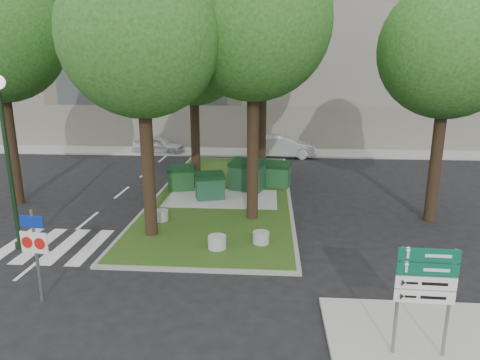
# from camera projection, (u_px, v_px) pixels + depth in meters

# --- Properties ---
(ground) EXTENTS (120.00, 120.00, 0.00)m
(ground) POSITION_uv_depth(u_px,v_px,m) (179.00, 270.00, 12.75)
(ground) COLOR black
(ground) RESTS_ON ground
(median_island) EXTENTS (6.00, 16.00, 0.12)m
(median_island) POSITION_uv_depth(u_px,v_px,m) (224.00, 193.00, 20.42)
(median_island) COLOR #244212
(median_island) RESTS_ON ground
(median_kerb) EXTENTS (6.30, 16.30, 0.10)m
(median_kerb) POSITION_uv_depth(u_px,v_px,m) (224.00, 193.00, 20.43)
(median_kerb) COLOR gray
(median_kerb) RESTS_ON ground
(sidewalk_corner) EXTENTS (5.00, 4.00, 0.12)m
(sidewalk_corner) POSITION_uv_depth(u_px,v_px,m) (451.00, 354.00, 8.91)
(sidewalk_corner) COLOR #999993
(sidewalk_corner) RESTS_ON ground
(building_sidewalk) EXTENTS (42.00, 3.00, 0.12)m
(building_sidewalk) POSITION_uv_depth(u_px,v_px,m) (233.00, 152.00, 30.59)
(building_sidewalk) COLOR #999993
(building_sidewalk) RESTS_ON ground
(zebra_crossing) EXTENTS (5.00, 3.00, 0.01)m
(zebra_crossing) POSITION_uv_depth(u_px,v_px,m) (79.00, 246.00, 14.46)
(zebra_crossing) COLOR silver
(zebra_crossing) RESTS_ON ground
(apartment_building) EXTENTS (41.00, 12.00, 16.00)m
(apartment_building) POSITION_uv_depth(u_px,v_px,m) (240.00, 42.00, 35.83)
(apartment_building) COLOR #C5B493
(apartment_building) RESTS_ON ground
(tree_median_near_left) EXTENTS (5.20, 5.20, 10.53)m
(tree_median_near_left) POSITION_uv_depth(u_px,v_px,m) (143.00, 20.00, 13.48)
(tree_median_near_left) COLOR black
(tree_median_near_left) RESTS_ON ground
(tree_median_near_right) EXTENTS (5.60, 5.60, 11.46)m
(tree_median_near_right) POSITION_uv_depth(u_px,v_px,m) (256.00, 5.00, 15.00)
(tree_median_near_right) COLOR black
(tree_median_near_right) RESTS_ON ground
(tree_median_mid) EXTENTS (4.80, 4.80, 9.99)m
(tree_median_mid) POSITION_uv_depth(u_px,v_px,m) (195.00, 43.00, 19.80)
(tree_median_mid) COLOR black
(tree_median_mid) RESTS_ON ground
(tree_median_far) EXTENTS (5.80, 5.80, 11.93)m
(tree_median_far) POSITION_uv_depth(u_px,v_px,m) (265.00, 19.00, 22.14)
(tree_median_far) COLOR black
(tree_median_far) RESTS_ON ground
(tree_street_right) EXTENTS (5.00, 5.00, 10.06)m
(tree_street_right) POSITION_uv_depth(u_px,v_px,m) (453.00, 35.00, 15.24)
(tree_street_right) COLOR black
(tree_street_right) RESTS_ON ground
(dumpster_a) EXTENTS (1.46, 1.16, 1.21)m
(dumpster_a) POSITION_uv_depth(u_px,v_px,m) (181.00, 178.00, 20.69)
(dumpster_a) COLOR #0F3712
(dumpster_a) RESTS_ON median_island
(dumpster_b) EXTENTS (1.50, 1.23, 1.21)m
(dumpster_b) POSITION_uv_depth(u_px,v_px,m) (210.00, 186.00, 19.29)
(dumpster_b) COLOR #103822
(dumpster_b) RESTS_ON median_island
(dumpster_c) EXTENTS (1.88, 1.57, 1.50)m
(dumpster_c) POSITION_uv_depth(u_px,v_px,m) (247.00, 175.00, 20.67)
(dumpster_c) COLOR #0F3319
(dumpster_c) RESTS_ON median_island
(dumpster_d) EXTENTS (1.51, 1.21, 1.25)m
(dumpster_d) POSITION_uv_depth(u_px,v_px,m) (277.00, 174.00, 21.33)
(dumpster_d) COLOR #14421B
(dumpster_d) RESTS_ON median_island
(bollard_left) EXTENTS (0.57, 0.57, 0.41)m
(bollard_left) POSITION_uv_depth(u_px,v_px,m) (161.00, 215.00, 16.54)
(bollard_left) COLOR gray
(bollard_left) RESTS_ON median_island
(bollard_right) EXTENTS (0.56, 0.56, 0.40)m
(bollard_right) POSITION_uv_depth(u_px,v_px,m) (261.00, 238.00, 14.38)
(bollard_right) COLOR gray
(bollard_right) RESTS_ON median_island
(bollard_mid) EXTENTS (0.59, 0.59, 0.42)m
(bollard_mid) POSITION_uv_depth(u_px,v_px,m) (217.00, 242.00, 13.97)
(bollard_mid) COLOR #9D9C98
(bollard_mid) RESTS_ON median_island
(litter_bin) EXTENTS (0.45, 0.45, 0.79)m
(litter_bin) POSITION_uv_depth(u_px,v_px,m) (253.00, 179.00, 21.19)
(litter_bin) COLOR yellow
(litter_bin) RESTS_ON median_island
(street_lamp) EXTENTS (0.45, 0.45, 5.66)m
(street_lamp) POSITION_uv_depth(u_px,v_px,m) (6.00, 143.00, 13.44)
(street_lamp) COLOR black
(street_lamp) RESTS_ON ground
(traffic_sign_pole) EXTENTS (0.74, 0.16, 2.49)m
(traffic_sign_pole) POSITION_uv_depth(u_px,v_px,m) (35.00, 244.00, 10.64)
(traffic_sign_pole) COLOR slate
(traffic_sign_pole) RESTS_ON ground
(directional_sign) EXTENTS (1.17, 0.11, 2.35)m
(directional_sign) POSITION_uv_depth(u_px,v_px,m) (425.00, 285.00, 8.44)
(directional_sign) COLOR slate
(directional_sign) RESTS_ON sidewalk_corner
(car_white) EXTENTS (3.76, 1.82, 1.24)m
(car_white) POSITION_uv_depth(u_px,v_px,m) (159.00, 145.00, 30.22)
(car_white) COLOR silver
(car_white) RESTS_ON ground
(car_silver) EXTENTS (4.49, 1.60, 1.48)m
(car_silver) POSITION_uv_depth(u_px,v_px,m) (283.00, 147.00, 28.86)
(car_silver) COLOR #B0B2B9
(car_silver) RESTS_ON ground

